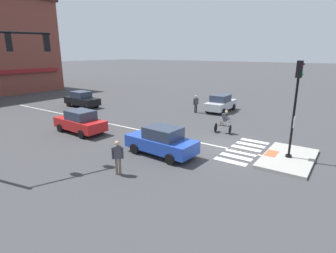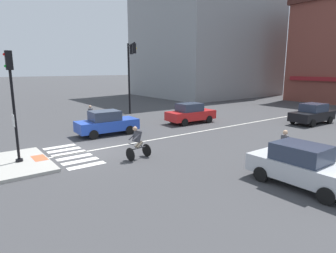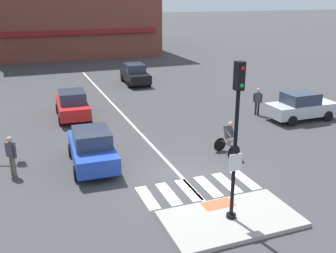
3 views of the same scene
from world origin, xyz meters
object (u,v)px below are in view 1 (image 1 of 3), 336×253
(car_silver_cross_right, at_px, (221,103))
(cyclist, at_px, (224,121))
(pedestrian_waiting_far_side, at_px, (196,102))
(car_red_westbound_far, at_px, (80,122))
(car_blue_westbound_near, at_px, (162,141))
(signal_pole, at_px, (296,101))
(car_black_eastbound_distant, at_px, (82,99))
(pedestrian_at_curb_left, at_px, (118,155))

(car_silver_cross_right, relative_size, cyclist, 2.45)
(pedestrian_waiting_far_side, bearing_deg, car_red_westbound_far, 161.74)
(car_blue_westbound_near, bearing_deg, pedestrian_waiting_far_side, 19.63)
(signal_pole, xyz_separation_m, car_silver_cross_right, (9.32, 8.18, -2.38))
(signal_pole, distance_m, car_black_eastbound_distant, 21.47)
(car_silver_cross_right, relative_size, pedestrian_at_curb_left, 2.46)
(car_red_westbound_far, relative_size, car_blue_westbound_near, 1.00)
(car_black_eastbound_distant, bearing_deg, car_red_westbound_far, -128.65)
(pedestrian_waiting_far_side, bearing_deg, car_blue_westbound_near, -160.37)
(car_silver_cross_right, distance_m, car_blue_westbound_near, 12.85)
(cyclist, bearing_deg, car_blue_westbound_near, 169.13)
(car_red_westbound_far, height_order, cyclist, cyclist)
(car_red_westbound_far, relative_size, pedestrian_waiting_far_side, 2.50)
(car_silver_cross_right, bearing_deg, car_black_eastbound_distant, 115.99)
(car_black_eastbound_distant, distance_m, cyclist, 16.22)
(signal_pole, xyz_separation_m, pedestrian_waiting_far_side, (7.47, 9.91, -2.21))
(signal_pole, bearing_deg, car_red_westbound_far, 103.21)
(car_blue_westbound_near, bearing_deg, cyclist, -10.87)
(car_blue_westbound_near, xyz_separation_m, pedestrian_waiting_far_side, (10.82, 3.86, 0.17))
(signal_pole, xyz_separation_m, car_red_westbound_far, (-3.15, 13.42, -2.38))
(signal_pole, distance_m, car_silver_cross_right, 12.63)
(pedestrian_waiting_far_side, bearing_deg, signal_pole, -127.00)
(car_red_westbound_far, relative_size, pedestrian_at_curb_left, 2.50)
(pedestrian_at_curb_left, relative_size, pedestrian_waiting_far_side, 1.00)
(signal_pole, xyz_separation_m, car_black_eastbound_distant, (3.01, 21.12, -2.38))
(car_black_eastbound_distant, relative_size, pedestrian_at_curb_left, 2.50)
(signal_pole, relative_size, car_red_westbound_far, 1.21)
(car_silver_cross_right, distance_m, cyclist, 7.47)
(car_red_westbound_far, distance_m, car_black_eastbound_distant, 9.87)
(car_silver_cross_right, xyz_separation_m, car_black_eastbound_distant, (-6.31, 12.94, 0.00))
(car_silver_cross_right, bearing_deg, car_red_westbound_far, 157.22)
(car_blue_westbound_near, relative_size, pedestrian_waiting_far_side, 2.50)
(car_silver_cross_right, bearing_deg, pedestrian_at_curb_left, -173.06)
(car_red_westbound_far, bearing_deg, signal_pole, -76.79)
(signal_pole, height_order, car_blue_westbound_near, signal_pole)
(cyclist, xyz_separation_m, pedestrian_waiting_far_side, (4.86, 5.00, 0.11))
(car_red_westbound_far, xyz_separation_m, car_blue_westbound_near, (-0.20, -7.36, 0.00))
(car_black_eastbound_distant, bearing_deg, signal_pole, -98.12)
(car_blue_westbound_near, bearing_deg, car_silver_cross_right, 9.52)
(signal_pole, relative_size, cyclist, 3.02)
(signal_pole, height_order, car_silver_cross_right, signal_pole)
(car_black_eastbound_distant, distance_m, pedestrian_waiting_far_side, 12.07)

